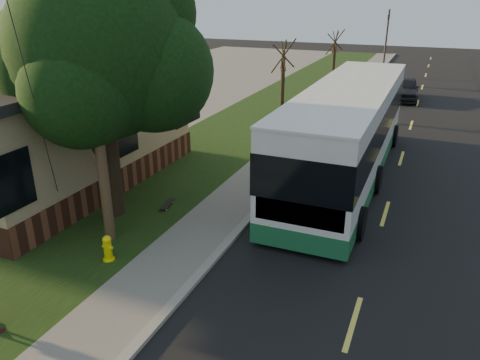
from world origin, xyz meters
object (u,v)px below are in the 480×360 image
fire_hydrant (108,248)px  traffic_signal (386,38)px  bare_tree_far (334,56)px  dumpster (101,129)px  utility_pole (92,84)px  transit_bus (347,130)px  bare_tree_near (283,77)px  leafy_tree (103,54)px  skateboard_main (167,204)px  distant_car (404,88)px

fire_hydrant → traffic_signal: bearing=84.8°
bare_tree_far → dumpster: (-6.50, -21.45, -1.23)m
utility_pole → traffic_signal: utility_pole is taller
fire_hydrant → bare_tree_far: (-0.40, 30.00, 1.57)m
transit_bus → dumpster: 11.61m
bare_tree_near → traffic_signal: bearing=76.0°
leafy_tree → transit_bus: bearing=44.7°
skateboard_main → bare_tree_near: bearing=92.3°
leafy_tree → bare_tree_near: size_ratio=1.81×
skateboard_main → dumpster: (-6.59, 4.95, 0.64)m
traffic_signal → transit_bus: (1.55, -25.18, -1.24)m
utility_pole → leafy_tree: (-0.87, 1.66, 0.54)m
fire_hydrant → distant_car: bearing=77.3°
bare_tree_far → dumpster: bearing=-106.9°
bare_tree_far → skateboard_main: 26.47m
leafy_tree → skateboard_main: 5.27m
dumpster → skateboard_main: bearing=-36.9°
leafy_tree → dumpster: bearing=132.1°
fire_hydrant → utility_pole: 4.37m
utility_pole → dumpster: 10.51m
bare_tree_near → transit_bus: bearing=-58.8°
utility_pole → bare_tree_near: utility_pole is taller
fire_hydrant → transit_bus: transit_bus is taller
traffic_signal → utility_pole: bearing=-96.6°
fire_hydrant → skateboard_main: 3.63m
bare_tree_near → transit_bus: bare_tree_near is taller
leafy_tree → dumpster: leafy_tree is taller
bare_tree_far → distant_car: bearing=-40.8°
leafy_tree → transit_bus: size_ratio=0.59×
fire_hydrant → utility_pole: (-0.71, 0.99, 4.20)m
bare_tree_near → traffic_signal: size_ratio=0.78×
utility_pole → skateboard_main: 5.21m
leafy_tree → traffic_signal: (4.67, 31.35, -2.00)m
bare_tree_near → bare_tree_far: (0.50, 12.00, -0.15)m
fire_hydrant → transit_bus: size_ratio=0.06×
utility_pole → transit_bus: bearing=55.6°
transit_bus → distant_car: bearing=86.6°
bare_tree_far → traffic_signal: bearing=48.8°
dumpster → distant_car: size_ratio=0.40×
fire_hydrant → traffic_signal: traffic_signal is taller
bare_tree_near → transit_bus: 10.73m
leafy_tree → bare_tree_far: (1.17, 27.35, -3.16)m
transit_bus → utility_pole: bearing=-124.4°
fire_hydrant → bare_tree_near: bare_tree_near is taller
utility_pole → distant_car: 24.94m
utility_pole → traffic_signal: size_ratio=1.65×
traffic_signal → skateboard_main: traffic_signal is taller
fire_hydrant → traffic_signal: 34.25m
fire_hydrant → bare_tree_far: bearing=90.8°
bare_tree_far → skateboard_main: size_ratio=4.36×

